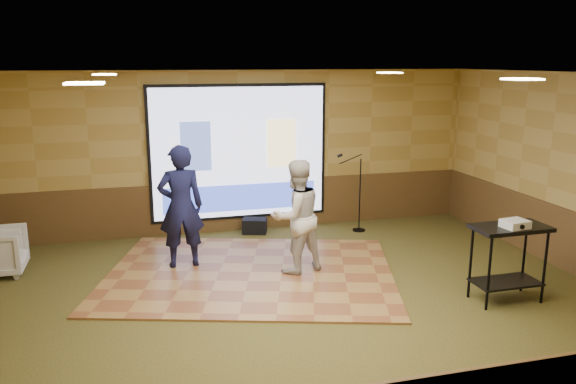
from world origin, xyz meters
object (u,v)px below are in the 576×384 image
object	(u,v)px
projector_screen	(239,154)
player_left	(181,206)
mic_stand	(357,206)
dance_floor	(250,273)
player_right	(296,216)
projector	(515,224)
av_table	(509,247)
duffel_bag	(255,226)

from	to	relation	value
projector_screen	player_left	bearing A→B (deg)	-125.43
projector_screen	mic_stand	world-z (taller)	projector_screen
player_left	dance_floor	bearing A→B (deg)	147.44
projector_screen	player_right	xyz separation A→B (m)	(0.43, -2.39, -0.58)
player_right	projector	world-z (taller)	player_right
projector_screen	av_table	distance (m)	5.05
player_right	mic_stand	distance (m)	2.49
dance_floor	duffel_bag	size ratio (longest dim) A/B	9.67
mic_stand	duffel_bag	distance (m)	1.96
av_table	projector	size ratio (longest dim) A/B	3.35
player_left	mic_stand	distance (m)	3.56
projector	duffel_bag	world-z (taller)	projector
projector	duffel_bag	size ratio (longest dim) A/B	0.71
player_right	projector	distance (m)	3.04
duffel_bag	projector	bearing A→B (deg)	-56.03
av_table	player_left	bearing A→B (deg)	149.95
player_left	av_table	xyz separation A→B (m)	(4.10, -2.37, -0.24)
duffel_bag	av_table	bearing A→B (deg)	-55.37
projector_screen	player_right	distance (m)	2.50
player_left	projector	xyz separation A→B (m)	(4.09, -2.46, 0.11)
player_right	mic_stand	size ratio (longest dim) A/B	1.14
projector_screen	player_right	bearing A→B (deg)	-79.90
projector	mic_stand	bearing A→B (deg)	94.99
player_left	duffel_bag	world-z (taller)	player_left
dance_floor	av_table	xyz separation A→B (m)	(3.14, -1.82, 0.73)
player_left	player_right	xyz separation A→B (m)	(1.65, -0.67, -0.09)
projector_screen	mic_stand	distance (m)	2.41
projector	mic_stand	world-z (taller)	mic_stand
dance_floor	av_table	world-z (taller)	av_table
projector	duffel_bag	xyz separation A→B (m)	(-2.65, 3.94, -0.96)
duffel_bag	projector_screen	bearing A→B (deg)	132.26
mic_stand	player_right	bearing A→B (deg)	-114.07
projector_screen	player_right	world-z (taller)	projector_screen
player_right	player_left	bearing A→B (deg)	-39.42
projector_screen	projector	xyz separation A→B (m)	(2.87, -4.18, -0.38)
player_right	av_table	distance (m)	2.99
projector	mic_stand	xyz separation A→B (m)	(-0.75, 3.58, -0.61)
player_left	projector	world-z (taller)	player_left
dance_floor	mic_stand	xyz separation A→B (m)	(2.38, 1.67, 0.48)
player_left	mic_stand	xyz separation A→B (m)	(3.34, 1.12, -0.49)
player_left	duffel_bag	bearing A→B (deg)	-136.95
projector	player_left	bearing A→B (deg)	142.09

